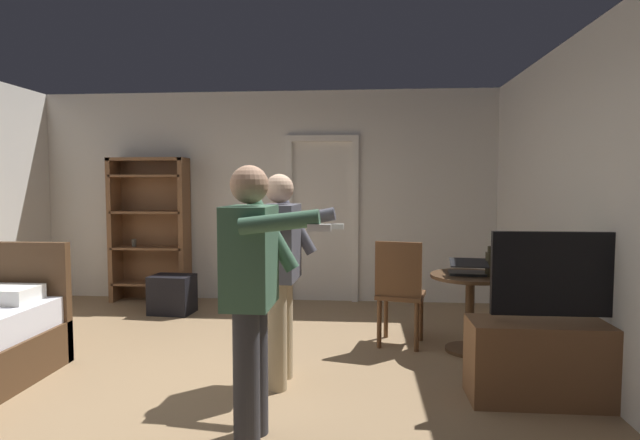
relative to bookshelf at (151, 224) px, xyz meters
The scene contains 13 objects.
ground_plane 3.42m from the bookshelf, 63.25° to the right, with size 6.79×6.79×0.00m, color #997A56.
wall_back 1.53m from the bookshelf, ahead, with size 6.11×0.12×2.70m, color silver.
wall_right 5.35m from the bookshelf, 33.21° to the right, with size 0.12×6.42×2.70m, color silver.
doorway_frame 2.23m from the bookshelf, ahead, with size 0.93×0.08×2.13m.
bookshelf is the anchor object (origin of this frame).
tv_flatscreen 5.01m from the bookshelf, 34.25° to the right, with size 1.26×0.40×1.19m.
side_table 4.12m from the bookshelf, 25.35° to the right, with size 0.71×0.71×0.70m.
laptop 4.08m from the bookshelf, 26.10° to the right, with size 0.35×0.36×0.15m.
bottle_on_table 4.25m from the bookshelf, 25.52° to the right, with size 0.06×0.06×0.27m.
wooden_chair 3.53m from the bookshelf, 28.44° to the right, with size 0.50×0.50×0.99m.
person_blue_shirt 4.10m from the bookshelf, 59.15° to the right, with size 0.61×0.55×1.61m.
person_striped_shirt 3.38m from the bookshelf, 50.98° to the right, with size 0.63×0.59×1.58m.
suitcase_dark 1.13m from the bookshelf, 51.12° to the right, with size 0.48×0.36×0.45m, color black.
Camera 1 is at (1.25, -3.43, 1.50)m, focal length 28.60 mm.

